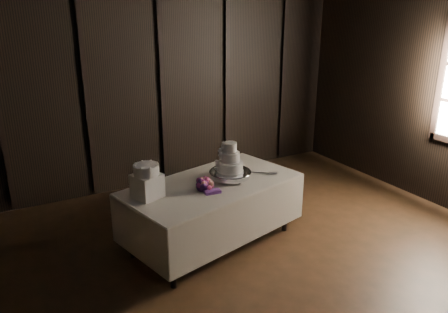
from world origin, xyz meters
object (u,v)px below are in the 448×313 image
box_pedestal (147,186)px  cake_stand (230,175)px  bouquet (203,185)px  small_cake (146,170)px  display_table (213,211)px  wedding_cake (229,161)px

box_pedestal → cake_stand: bearing=0.8°
bouquet → small_cake: (-0.58, 0.12, 0.24)m
display_table → wedding_cake: (0.21, -0.00, 0.57)m
wedding_cake → bouquet: 0.44m
cake_stand → wedding_cake: wedding_cake is taller
box_pedestal → wedding_cake: bearing=-0.0°
display_table → small_cake: 1.00m
display_table → bouquet: size_ratio=5.73×
cake_stand → small_cake: (-1.00, -0.01, 0.26)m
cake_stand → wedding_cake: bearing=-150.3°
display_table → wedding_cake: 0.61m
display_table → bouquet: bearing=-158.7°
wedding_cake → box_pedestal: bearing=-157.7°
bouquet → wedding_cake: bearing=17.2°
display_table → bouquet: (-0.18, -0.12, 0.40)m
bouquet → box_pedestal: (-0.58, 0.12, 0.06)m
cake_stand → display_table: bearing=-177.2°
display_table → cake_stand: size_ratio=4.50×
box_pedestal → small_cake: 0.18m
cake_stand → small_cake: size_ratio=1.83×
bouquet → small_cake: size_ratio=1.44×
cake_stand → bouquet: bouquet is taller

